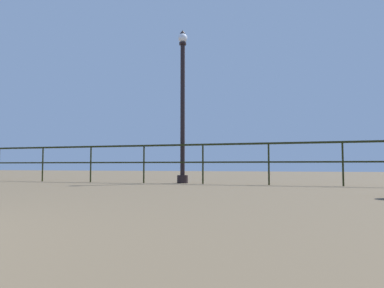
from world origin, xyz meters
The scene contains 2 objects.
pier_railing centered at (0.00, 8.60, 0.78)m, with size 25.77×0.05×1.07m.
lamppost_center centered at (0.21, 8.83, 2.14)m, with size 0.30×0.30×4.32m.
Camera 1 is at (3.38, -0.36, 0.48)m, focal length 32.83 mm.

